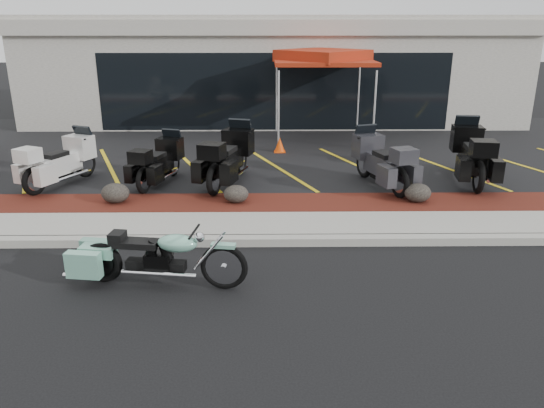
{
  "coord_description": "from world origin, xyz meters",
  "views": [
    {
      "loc": [
        -0.32,
        -7.89,
        3.83
      ],
      "look_at": [
        -0.21,
        1.2,
        0.67
      ],
      "focal_mm": 35.0,
      "sensor_mm": 36.0,
      "label": 1
    }
  ],
  "objects_px": {
    "hero_cruiser": "(224,260)",
    "popup_canopy": "(323,58)",
    "touring_white": "(84,152)",
    "traffic_cone": "(280,145)"
  },
  "relations": [
    {
      "from": "hero_cruiser",
      "to": "touring_white",
      "type": "bearing_deg",
      "value": 132.37
    },
    {
      "from": "hero_cruiser",
      "to": "popup_canopy",
      "type": "bearing_deg",
      "value": 84.25
    },
    {
      "from": "touring_white",
      "to": "traffic_cone",
      "type": "height_order",
      "value": "touring_white"
    },
    {
      "from": "popup_canopy",
      "to": "hero_cruiser",
      "type": "bearing_deg",
      "value": -98.31
    },
    {
      "from": "touring_white",
      "to": "popup_canopy",
      "type": "relative_size",
      "value": 0.66
    },
    {
      "from": "touring_white",
      "to": "popup_canopy",
      "type": "xyz_separation_m",
      "value": [
        6.24,
        4.28,
        1.92
      ]
    },
    {
      "from": "traffic_cone",
      "to": "hero_cruiser",
      "type": "bearing_deg",
      "value": -97.27
    },
    {
      "from": "hero_cruiser",
      "to": "popup_canopy",
      "type": "xyz_separation_m",
      "value": [
        2.42,
        9.86,
        2.23
      ]
    },
    {
      "from": "touring_white",
      "to": "popup_canopy",
      "type": "height_order",
      "value": "popup_canopy"
    },
    {
      "from": "traffic_cone",
      "to": "popup_canopy",
      "type": "distance_m",
      "value": 3.21
    }
  ]
}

